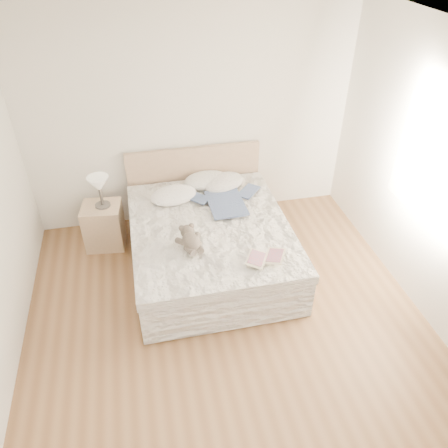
{
  "coord_description": "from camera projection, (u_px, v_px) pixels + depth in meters",
  "views": [
    {
      "loc": [
        -0.67,
        -2.69,
        3.43
      ],
      "look_at": [
        0.15,
        1.05,
        0.62
      ],
      "focal_mm": 35.0,
      "sensor_mm": 36.0,
      "label": 1
    }
  ],
  "objects": [
    {
      "name": "teddy_bear",
      "position": [
        192.0,
        247.0,
        4.39
      ],
      "size": [
        0.3,
        0.38,
        0.18
      ],
      "primitive_type": null,
      "rotation": [
        0.0,
        0.0,
        0.22
      ],
      "color": "#62574C",
      "rests_on": "bed"
    },
    {
      "name": "pillow_right",
      "position": [
        224.0,
        182.0,
        5.43
      ],
      "size": [
        0.68,
        0.61,
        0.17
      ],
      "primitive_type": "ellipsoid",
      "rotation": [
        0.0,
        0.0,
        0.5
      ],
      "color": "silver",
      "rests_on": "bed"
    },
    {
      "name": "ceiling",
      "position": [
        237.0,
        53.0,
        2.67
      ],
      "size": [
        4.0,
        4.5,
        0.0
      ],
      "primitive_type": "cube",
      "color": "white",
      "rests_on": "ground"
    },
    {
      "name": "pillow_middle",
      "position": [
        207.0,
        180.0,
        5.47
      ],
      "size": [
        0.62,
        0.46,
        0.17
      ],
      "primitive_type": "ellipsoid",
      "rotation": [
        0.0,
        0.0,
        0.11
      ],
      "color": "white",
      "rests_on": "bed"
    },
    {
      "name": "floor",
      "position": [
        232.0,
        339.0,
        4.27
      ],
      "size": [
        4.0,
        4.5,
        0.0
      ],
      "primitive_type": "cube",
      "color": "brown",
      "rests_on": "ground"
    },
    {
      "name": "childrens_book",
      "position": [
        266.0,
        258.0,
        4.28
      ],
      "size": [
        0.46,
        0.41,
        0.02
      ],
      "primitive_type": "cube",
      "rotation": [
        0.0,
        0.0,
        -0.51
      ],
      "color": "beige",
      "rests_on": "bed"
    },
    {
      "name": "wall_back",
      "position": [
        191.0,
        119.0,
        5.24
      ],
      "size": [
        4.0,
        0.02,
        2.7
      ],
      "primitive_type": "cube",
      "color": "white",
      "rests_on": "ground"
    },
    {
      "name": "photo_book",
      "position": [
        166.0,
        200.0,
        5.13
      ],
      "size": [
        0.36,
        0.29,
        0.02
      ],
      "primitive_type": "cube",
      "rotation": [
        0.0,
        0.0,
        0.27
      ],
      "color": "white",
      "rests_on": "bed"
    },
    {
      "name": "window",
      "position": [
        438.0,
        173.0,
        3.99
      ],
      "size": [
        0.02,
        1.3,
        1.1
      ],
      "primitive_type": "cube",
      "color": "white",
      "rests_on": "wall_right"
    },
    {
      "name": "bed",
      "position": [
        209.0,
        240.0,
        5.03
      ],
      "size": [
        1.72,
        2.14,
        1.0
      ],
      "color": "tan",
      "rests_on": "floor"
    },
    {
      "name": "blouse",
      "position": [
        226.0,
        203.0,
        5.07
      ],
      "size": [
        0.65,
        0.69,
        0.03
      ],
      "primitive_type": null,
      "rotation": [
        0.0,
        0.0,
        0.02
      ],
      "color": "navy",
      "rests_on": "bed"
    },
    {
      "name": "table_lamp",
      "position": [
        99.0,
        186.0,
        4.98
      ],
      "size": [
        0.27,
        0.27,
        0.39
      ],
      "color": "#46423D",
      "rests_on": "nightstand"
    },
    {
      "name": "pillow_left",
      "position": [
        174.0,
        195.0,
        5.19
      ],
      "size": [
        0.64,
        0.52,
        0.17
      ],
      "primitive_type": "ellipsoid",
      "rotation": [
        0.0,
        0.0,
        0.25
      ],
      "color": "white",
      "rests_on": "bed"
    },
    {
      "name": "nightstand",
      "position": [
        104.0,
        225.0,
        5.3
      ],
      "size": [
        0.5,
        0.45,
        0.56
      ],
      "primitive_type": "cube",
      "rotation": [
        0.0,
        0.0,
        -0.12
      ],
      "color": "tan",
      "rests_on": "floor"
    }
  ]
}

